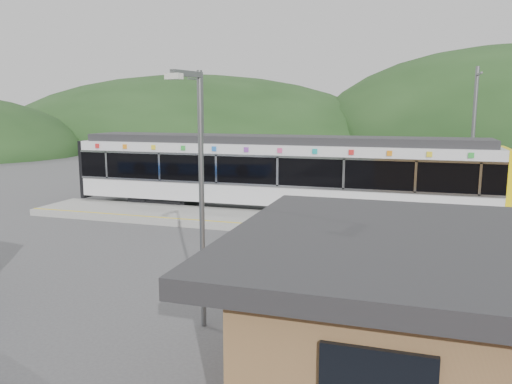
% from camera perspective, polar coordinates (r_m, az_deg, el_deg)
% --- Properties ---
extents(ground, '(120.00, 120.00, 0.00)m').
position_cam_1_polar(ground, '(18.50, 3.43, -6.32)').
color(ground, '#4C4C4F').
rests_on(ground, ground).
extents(hills, '(146.00, 149.00, 26.00)m').
position_cam_1_polar(hills, '(23.20, 21.77, -3.74)').
color(hills, '#1E3D19').
rests_on(hills, ground).
extents(platform, '(26.00, 3.20, 0.30)m').
position_cam_1_polar(platform, '(21.58, 5.56, -3.65)').
color(platform, '#9E9E99').
rests_on(platform, ground).
extents(yellow_line, '(26.00, 0.10, 0.01)m').
position_cam_1_polar(yellow_line, '(20.31, 4.81, -4.02)').
color(yellow_line, yellow).
rests_on(yellow_line, platform).
extents(train, '(20.44, 3.01, 3.74)m').
position_cam_1_polar(train, '(24.30, 2.28, 2.45)').
color(train, black).
rests_on(train, ground).
extents(catenary_mast_west, '(0.18, 1.80, 7.00)m').
position_cam_1_polar(catenary_mast_west, '(28.23, -6.17, 6.61)').
color(catenary_mast_west, slate).
rests_on(catenary_mast_west, ground).
extents(catenary_mast_east, '(0.18, 1.80, 7.00)m').
position_cam_1_polar(catenary_mast_east, '(26.03, 23.54, 5.65)').
color(catenary_mast_east, slate).
rests_on(catenary_mast_east, ground).
extents(lamp_post, '(0.38, 1.06, 5.86)m').
position_cam_1_polar(lamp_post, '(11.11, -6.52, 1.49)').
color(lamp_post, slate).
rests_on(lamp_post, ground).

